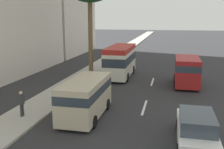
# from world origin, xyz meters

# --- Properties ---
(ground_plane) EXTENTS (198.00, 198.00, 0.00)m
(ground_plane) POSITION_xyz_m (31.50, 0.00, 0.00)
(ground_plane) COLOR #2D2D30
(sidewalk_right) EXTENTS (162.00, 2.71, 0.15)m
(sidewalk_right) POSITION_xyz_m (31.50, 7.17, 0.07)
(sidewalk_right) COLOR #B2ADA3
(sidewalk_right) RESTS_ON ground_plane
(lane_stripe_mid) EXTENTS (3.20, 0.16, 0.01)m
(lane_stripe_mid) POSITION_xyz_m (14.97, 0.00, 0.01)
(lane_stripe_mid) COLOR silver
(lane_stripe_mid) RESTS_ON ground_plane
(lane_stripe_far) EXTENTS (3.20, 0.16, 0.01)m
(lane_stripe_far) POSITION_xyz_m (22.65, 0.00, 0.01)
(lane_stripe_far) COLOR silver
(lane_stripe_far) RESTS_ON ground_plane
(car_lead) EXTENTS (4.79, 1.82, 1.66)m
(car_lead) POSITION_xyz_m (9.92, -2.99, 0.78)
(car_lead) COLOR white
(car_lead) RESTS_ON ground_plane
(van_second) EXTENTS (5.33, 2.18, 2.37)m
(van_second) POSITION_xyz_m (12.46, 3.41, 1.36)
(van_second) COLOR beige
(van_second) RESTS_ON ground_plane
(van_third) EXTENTS (4.64, 2.21, 2.58)m
(van_third) POSITION_xyz_m (21.85, -3.11, 1.47)
(van_third) COLOR #A51E1E
(van_third) RESTS_ON ground_plane
(minibus_fourth) EXTENTS (6.94, 2.38, 3.18)m
(minibus_fourth) POSITION_xyz_m (24.32, 3.48, 1.74)
(minibus_fourth) COLOR silver
(minibus_fourth) RESTS_ON ground_plane
(pedestrian_mid_block) EXTENTS (0.30, 0.36, 1.59)m
(pedestrian_mid_block) POSITION_xyz_m (11.29, 7.16, 1.02)
(pedestrian_mid_block) COLOR #333338
(pedestrian_mid_block) RESTS_ON sidewalk_right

